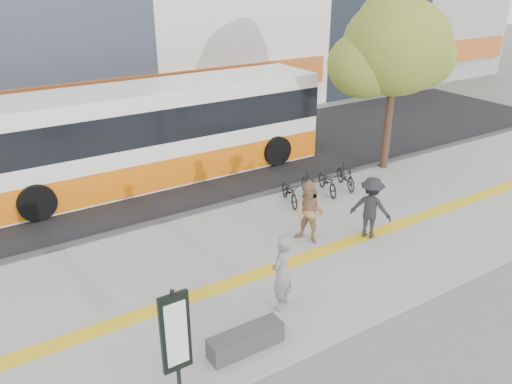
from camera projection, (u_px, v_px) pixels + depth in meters
ground at (311, 285)px, 12.62m from camera, size 120.00×120.00×0.00m
sidewalk at (276, 256)px, 13.76m from camera, size 40.00×7.00×0.08m
tactile_strip at (287, 263)px, 13.35m from camera, size 40.00×0.45×0.01m
street at (166, 170)px, 19.55m from camera, size 40.00×8.00×0.06m
curb at (215, 208)px, 16.45m from camera, size 40.00×0.25×0.14m
bench at (246, 340)px, 10.29m from camera, size 1.60×0.45×0.45m
signboard at (176, 334)px, 8.84m from camera, size 0.55×0.10×2.20m
street_tree at (393, 49)px, 18.01m from camera, size 4.40×3.80×6.31m
bus at (154, 136)px, 18.26m from camera, size 12.62×2.99×3.36m
bicycle_row at (318, 184)px, 17.16m from camera, size 3.27×1.59×0.88m
seated_woman at (282, 272)px, 11.31m from camera, size 0.79×0.72×1.82m
pedestrian_tan at (309, 212)px, 14.09m from camera, size 0.99×1.08×1.79m
pedestrian_dark at (371, 208)px, 14.34m from camera, size 1.20×1.35×1.82m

